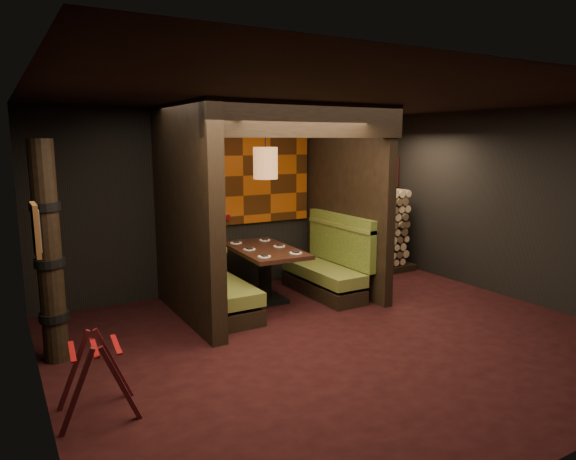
# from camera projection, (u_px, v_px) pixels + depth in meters

# --- Properties ---
(floor) EXTENTS (6.50, 5.50, 0.02)m
(floor) POSITION_uv_depth(u_px,v_px,m) (342.00, 340.00, 6.21)
(floor) COLOR black
(floor) RESTS_ON ground
(ceiling) EXTENTS (6.50, 5.50, 0.02)m
(ceiling) POSITION_uv_depth(u_px,v_px,m) (347.00, 97.00, 5.72)
(ceiling) COLOR black
(ceiling) RESTS_ON ground
(wall_back) EXTENTS (6.50, 0.02, 2.85)m
(wall_back) POSITION_uv_depth(u_px,v_px,m) (243.00, 200.00, 8.31)
(wall_back) COLOR black
(wall_back) RESTS_ON ground
(wall_left) EXTENTS (0.02, 5.50, 2.85)m
(wall_left) POSITION_uv_depth(u_px,v_px,m) (33.00, 255.00, 4.35)
(wall_left) COLOR black
(wall_left) RESTS_ON ground
(wall_right) EXTENTS (0.02, 5.50, 2.85)m
(wall_right) POSITION_uv_depth(u_px,v_px,m) (523.00, 206.00, 7.58)
(wall_right) COLOR black
(wall_right) RESTS_ON ground
(partition_left) EXTENTS (0.20, 2.20, 2.85)m
(partition_left) POSITION_uv_depth(u_px,v_px,m) (185.00, 214.00, 6.70)
(partition_left) COLOR black
(partition_left) RESTS_ON floor
(partition_right) EXTENTS (0.15, 2.10, 2.85)m
(partition_right) POSITION_uv_depth(u_px,v_px,m) (347.00, 202.00, 8.06)
(partition_right) COLOR black
(partition_right) RESTS_ON floor
(header_beam) EXTENTS (2.85, 0.18, 0.44)m
(header_beam) POSITION_uv_depth(u_px,v_px,m) (311.00, 120.00, 6.34)
(header_beam) COLOR black
(header_beam) RESTS_ON partition_left
(tapa_back_panel) EXTENTS (2.40, 0.06, 1.55)m
(tapa_back_panel) POSITION_uv_depth(u_px,v_px,m) (242.00, 176.00, 8.19)
(tapa_back_panel) COLOR #9E430C
(tapa_back_panel) RESTS_ON wall_back
(tapa_side_panel) EXTENTS (0.04, 1.85, 1.45)m
(tapa_side_panel) POSITION_uv_depth(u_px,v_px,m) (189.00, 181.00, 6.84)
(tapa_side_panel) COLOR #9E430C
(tapa_side_panel) RESTS_ON partition_left
(lacquer_shelf) EXTENTS (0.60, 0.12, 0.07)m
(lacquer_shelf) POSITION_uv_depth(u_px,v_px,m) (211.00, 218.00, 7.97)
(lacquer_shelf) COLOR #61080D
(lacquer_shelf) RESTS_ON wall_back
(booth_bench_left) EXTENTS (0.68, 1.60, 1.14)m
(booth_bench_left) POSITION_uv_depth(u_px,v_px,m) (215.00, 286.00, 7.07)
(booth_bench_left) COLOR black
(booth_bench_left) RESTS_ON floor
(booth_bench_right) EXTENTS (0.68, 1.60, 1.14)m
(booth_bench_right) POSITION_uv_depth(u_px,v_px,m) (328.00, 269.00, 8.01)
(booth_bench_right) COLOR black
(booth_bench_right) RESTS_ON floor
(dining_table) EXTENTS (0.92, 1.58, 0.81)m
(dining_table) POSITION_uv_depth(u_px,v_px,m) (265.00, 264.00, 7.59)
(dining_table) COLOR black
(dining_table) RESTS_ON floor
(place_settings) EXTENTS (0.72, 1.26, 0.03)m
(place_settings) POSITION_uv_depth(u_px,v_px,m) (264.00, 247.00, 7.55)
(place_settings) COLOR white
(place_settings) RESTS_ON dining_table
(pendant_lamp) EXTENTS (0.35, 0.35, 1.02)m
(pendant_lamp) POSITION_uv_depth(u_px,v_px,m) (265.00, 163.00, 7.29)
(pendant_lamp) COLOR #925E34
(pendant_lamp) RESTS_ON ceiling
(framed_picture) EXTENTS (0.05, 0.36, 0.46)m
(framed_picture) POSITION_uv_depth(u_px,v_px,m) (36.00, 230.00, 4.42)
(framed_picture) COLOR #9C6837
(framed_picture) RESTS_ON wall_left
(luggage_rack) EXTENTS (0.73, 0.54, 0.76)m
(luggage_rack) POSITION_uv_depth(u_px,v_px,m) (96.00, 374.00, 4.46)
(luggage_rack) COLOR #491216
(luggage_rack) RESTS_ON floor
(totem_column) EXTENTS (0.31, 0.31, 2.40)m
(totem_column) POSITION_uv_depth(u_px,v_px,m) (49.00, 255.00, 5.43)
(totem_column) COLOR black
(totem_column) RESTS_ON floor
(firewood_stack) EXTENTS (1.73, 0.70, 1.50)m
(firewood_stack) POSITION_uv_depth(u_px,v_px,m) (368.00, 232.00, 9.21)
(firewood_stack) COLOR black
(firewood_stack) RESTS_ON floor
(mosaic_header) EXTENTS (1.83, 0.10, 0.56)m
(mosaic_header) POSITION_uv_depth(u_px,v_px,m) (358.00, 174.00, 9.32)
(mosaic_header) COLOR maroon
(mosaic_header) RESTS_ON wall_back
(bay_front_post) EXTENTS (0.08, 0.08, 2.85)m
(bay_front_post) POSITION_uv_depth(u_px,v_px,m) (342.00, 200.00, 8.32)
(bay_front_post) COLOR black
(bay_front_post) RESTS_ON floor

